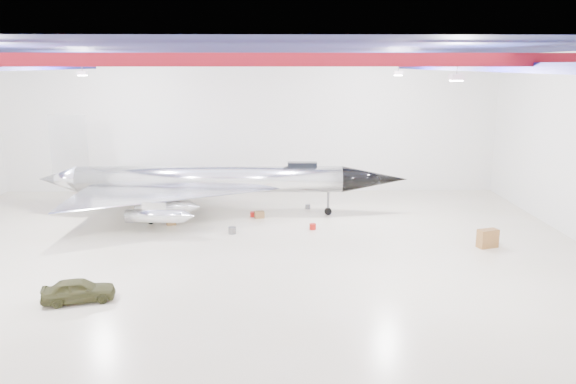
{
  "coord_description": "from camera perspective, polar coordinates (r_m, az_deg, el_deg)",
  "views": [
    {
      "loc": [
        2.39,
        -30.35,
        10.23
      ],
      "look_at": [
        2.92,
        2.0,
        2.86
      ],
      "focal_mm": 35.0,
      "sensor_mm": 36.0,
      "label": 1
    }
  ],
  "objects": [
    {
      "name": "toolbox_red",
      "position": [
        38.68,
        -3.51,
        -2.27
      ],
      "size": [
        0.5,
        0.41,
        0.33
      ],
      "primitive_type": "cube",
      "rotation": [
        0.0,
        0.0,
        0.05
      ],
      "color": "#A41610",
      "rests_on": "floor"
    },
    {
      "name": "spares_box",
      "position": [
        40.71,
        2.02,
        -1.49
      ],
      "size": [
        0.45,
        0.45,
        0.32
      ],
      "primitive_type": "cylinder",
      "rotation": [
        0.0,
        0.0,
        0.31
      ],
      "color": "#59595B",
      "rests_on": "floor"
    },
    {
      "name": "ceiling",
      "position": [
        30.45,
        -5.61,
        14.23
      ],
      "size": [
        40.0,
        40.0,
        0.0
      ],
      "primitive_type": "plane",
      "rotation": [
        3.14,
        0.0,
        0.0
      ],
      "color": "#0A0F38",
      "rests_on": "wall_back"
    },
    {
      "name": "desk",
      "position": [
        34.1,
        19.62,
        -4.46
      ],
      "size": [
        1.28,
        0.92,
        1.06
      ],
      "primitive_type": "cube",
      "rotation": [
        0.0,
        0.0,
        0.33
      ],
      "color": "brown",
      "rests_on": "floor"
    },
    {
      "name": "jet_aircraft",
      "position": [
        38.94,
        -8.0,
        0.92
      ],
      "size": [
        25.4,
        14.75,
        6.93
      ],
      "rotation": [
        0.0,
        0.0,
        -0.02
      ],
      "color": "silver",
      "rests_on": "floor"
    },
    {
      "name": "floor",
      "position": [
        32.11,
        -5.18,
        -5.8
      ],
      "size": [
        40.0,
        40.0,
        0.0
      ],
      "primitive_type": "plane",
      "color": "beige",
      "rests_on": "ground"
    },
    {
      "name": "tool_chest",
      "position": [
        35.67,
        2.53,
        -3.53
      ],
      "size": [
        0.48,
        0.48,
        0.38
      ],
      "primitive_type": "cylinder",
      "rotation": [
        0.0,
        0.0,
        0.18
      ],
      "color": "#A41610",
      "rests_on": "floor"
    },
    {
      "name": "crate_small",
      "position": [
        38.0,
        -11.93,
        -2.85
      ],
      "size": [
        0.45,
        0.39,
        0.27
      ],
      "primitive_type": "cube",
      "rotation": [
        0.0,
        0.0,
        0.23
      ],
      "color": "#59595B",
      "rests_on": "floor"
    },
    {
      "name": "wall_back",
      "position": [
        45.65,
        -3.96,
        6.86
      ],
      "size": [
        40.0,
        0.0,
        40.0
      ],
      "primitive_type": "plane",
      "rotation": [
        1.57,
        0.0,
        0.0
      ],
      "color": "silver",
      "rests_on": "floor"
    },
    {
      "name": "engine_drum",
      "position": [
        34.91,
        -5.69,
        -3.9
      ],
      "size": [
        0.63,
        0.63,
        0.43
      ],
      "primitive_type": "cylinder",
      "rotation": [
        0.0,
        0.0,
        -0.43
      ],
      "color": "#59595B",
      "rests_on": "floor"
    },
    {
      "name": "ceiling_structure",
      "position": [
        30.44,
        -5.58,
        12.95
      ],
      "size": [
        39.5,
        29.5,
        1.08
      ],
      "color": "maroon",
      "rests_on": "ceiling"
    },
    {
      "name": "parts_bin",
      "position": [
        38.34,
        -2.93,
        -2.31
      ],
      "size": [
        0.73,
        0.63,
        0.45
      ],
      "primitive_type": "cube",
      "rotation": [
        0.0,
        0.0,
        0.2
      ],
      "color": "olive",
      "rests_on": "floor"
    },
    {
      "name": "jeep",
      "position": [
        26.71,
        -20.51,
        -9.32
      ],
      "size": [
        3.32,
        1.99,
        1.06
      ],
      "primitive_type": "imported",
      "rotation": [
        0.0,
        0.0,
        1.82
      ],
      "color": "#393A1D",
      "rests_on": "floor"
    },
    {
      "name": "crate_ply",
      "position": [
        37.44,
        -11.79,
        -2.98
      ],
      "size": [
        0.7,
        0.64,
        0.4
      ],
      "primitive_type": "cube",
      "rotation": [
        0.0,
        0.0,
        0.36
      ],
      "color": "olive",
      "rests_on": "floor"
    }
  ]
}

